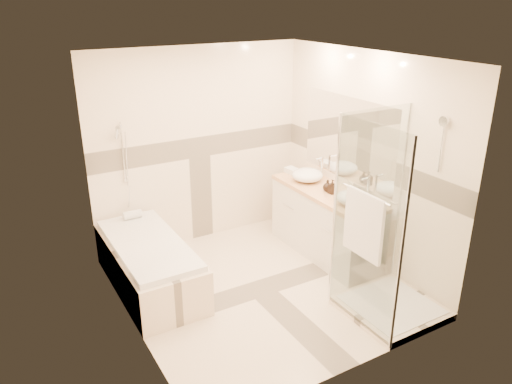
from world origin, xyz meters
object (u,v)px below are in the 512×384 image
shower_enclosure (381,268)px  vessel_sink_far (352,198)px  vanity (326,222)px  amenity_bottle_b (327,186)px  amenity_bottle_a (332,187)px  bathtub (149,262)px  vessel_sink_near (307,175)px

shower_enclosure → vessel_sink_far: shower_enclosure is taller
vanity → amenity_bottle_b: bearing=-132.9°
vanity → amenity_bottle_a: size_ratio=9.35×
amenity_bottle_b → vessel_sink_far: bearing=-90.0°
bathtub → amenity_bottle_a: 2.27m
shower_enclosure → vessel_sink_far: 0.94m
vanity → vessel_sink_near: 0.63m
bathtub → vessel_sink_far: bearing=-21.1°
bathtub → shower_enclosure: bearing=-41.1°
bathtub → vessel_sink_far: vessel_sink_far is taller
vanity → amenity_bottle_a: bearing=-100.4°
vanity → shower_enclosure: size_ratio=0.79×
bathtub → shower_enclosure: shower_enclosure is taller
vanity → amenity_bottle_a: 0.52m
vessel_sink_far → amenity_bottle_a: (0.00, 0.36, 0.01)m
bathtub → vessel_sink_far: 2.36m
shower_enclosure → amenity_bottle_b: bearing=77.7°
bathtub → vanity: bearing=-9.2°
vessel_sink_near → amenity_bottle_a: 0.50m
vessel_sink_far → shower_enclosure: bearing=-108.8°
amenity_bottle_b → amenity_bottle_a: bearing=-90.0°
amenity_bottle_a → vessel_sink_near: bearing=90.0°
vessel_sink_far → amenity_bottle_b: 0.45m
bathtub → vanity: (2.15, -0.35, 0.12)m
amenity_bottle_a → amenity_bottle_b: size_ratio=1.21×
bathtub → shower_enclosure: 2.47m
vanity → amenity_bottle_a: (-0.02, -0.11, 0.51)m
bathtub → amenity_bottle_b: (2.13, -0.37, 0.61)m
vanity → vessel_sink_far: (-0.02, -0.47, 0.50)m
vanity → vessel_sink_near: size_ratio=4.13×
vessel_sink_near → vessel_sink_far: 0.86m
bathtub → vessel_sink_near: size_ratio=4.34×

